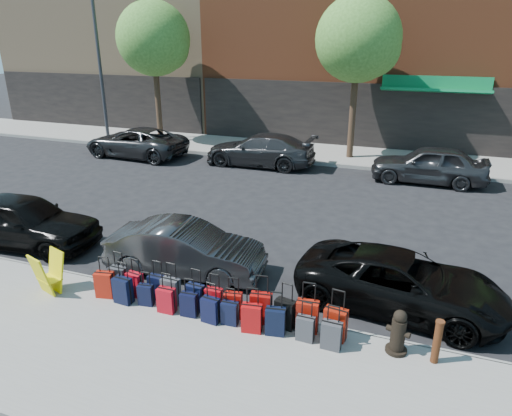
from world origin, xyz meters
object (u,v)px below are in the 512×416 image
at_px(fire_hydrant, 398,333).
at_px(car_near_2, 401,282).
at_px(car_near_0, 23,221).
at_px(streetlight, 102,56).
at_px(car_near_1, 185,249).
at_px(car_far_0, 136,142).
at_px(tree_left, 156,41).
at_px(tree_center, 361,41).
at_px(car_far_1, 260,150).
at_px(car_far_2, 429,164).
at_px(display_rack, 49,273).
at_px(suitcase_front_5, 214,300).
at_px(bollard, 437,341).

relative_size(fire_hydrant, car_near_2, 0.20).
distance_m(fire_hydrant, car_near_0, 10.48).
height_order(streetlight, car_near_1, streetlight).
distance_m(streetlight, car_near_0, 14.17).
distance_m(car_near_0, car_far_0, 10.32).
height_order(tree_left, tree_center, same).
distance_m(streetlight, car_far_1, 10.48).
xyz_separation_m(car_far_0, car_far_2, (13.68, 0.39, 0.05)).
relative_size(car_near_1, car_far_2, 0.88).
bearing_deg(car_far_0, tree_center, 109.08).
height_order(streetlight, display_rack, streetlight).
height_order(streetlight, car_near_0, streetlight).
relative_size(tree_left, car_far_1, 1.43).
bearing_deg(tree_center, car_near_0, -119.59).
height_order(suitcase_front_5, car_far_0, car_far_0).
relative_size(tree_left, car_far_0, 1.41).
xyz_separation_m(tree_left, car_near_1, (8.31, -12.74, -4.76)).
xyz_separation_m(display_rack, car_far_1, (0.63, 12.44, 0.11)).
relative_size(tree_center, car_near_0, 1.66).
xyz_separation_m(tree_left, suitcase_front_5, (9.82, -14.30, -4.99)).
bearing_deg(display_rack, tree_left, 129.61).
bearing_deg(car_near_1, streetlight, 38.04).
distance_m(car_near_0, car_far_1, 10.98).
relative_size(display_rack, car_far_1, 0.19).
height_order(streetlight, bollard, streetlight).
bearing_deg(tree_center, car_far_0, -163.81).
relative_size(display_rack, car_near_0, 0.22).
bearing_deg(car_near_1, tree_left, 28.10).
height_order(display_rack, car_far_0, car_far_0).
distance_m(car_far_0, car_far_2, 13.69).
xyz_separation_m(suitcase_front_5, car_near_1, (-1.51, 1.56, 0.23)).
relative_size(suitcase_front_5, display_rack, 0.90).
relative_size(tree_center, car_far_1, 1.43).
distance_m(car_near_2, car_far_0, 16.31).
distance_m(streetlight, bollard, 22.34).
bearing_deg(car_near_2, tree_center, 20.01).
bearing_deg(tree_left, tree_center, 0.00).
bearing_deg(car_near_2, car_far_2, 3.92).
xyz_separation_m(bollard, car_near_1, (-5.92, 1.66, 0.06)).
bearing_deg(car_far_1, car_near_0, -18.85).
xyz_separation_m(tree_center, fire_hydrant, (3.07, -14.34, -4.86)).
bearing_deg(car_far_1, display_rack, -3.58).
xyz_separation_m(fire_hydrant, car_near_2, (-0.07, 1.82, 0.07)).
relative_size(streetlight, car_near_1, 2.02).
bearing_deg(tree_center, tree_left, 180.00).
relative_size(fire_hydrant, bollard, 1.02).
relative_size(tree_center, car_far_2, 1.61).
height_order(car_near_0, car_far_2, car_far_2).
bearing_deg(bollard, display_rack, -176.67).
bearing_deg(tree_center, fire_hydrant, -77.93).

